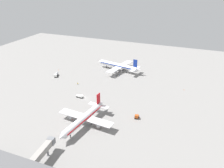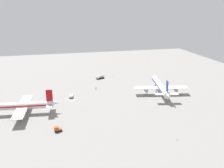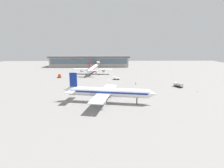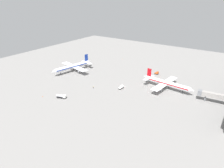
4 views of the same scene
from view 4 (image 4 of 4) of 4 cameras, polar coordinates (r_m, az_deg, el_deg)
ground at (r=147.79m, az=3.10°, el=-0.80°), size 288.00×288.00×0.00m
airplane_at_gate at (r=179.20m, az=-10.94°, el=4.87°), size 40.42×32.83×12.38m
airplane_taxiing at (r=147.83m, az=15.09°, el=0.21°), size 31.63×39.27×11.94m
pushback_tractor at (r=144.83m, az=2.64°, el=-0.91°), size 4.59×2.63×1.90m
fuel_truck at (r=135.39m, az=-14.05°, el=-3.34°), size 3.92×6.57×2.50m
baggage_tug at (r=174.53m, az=12.53°, el=3.04°), size 2.59×3.43×2.30m
ground_crew_worker at (r=145.52m, az=-5.31°, el=-0.92°), size 0.52×0.51×1.67m
jet_bridge at (r=138.98m, az=26.73°, el=-2.87°), size 4.70×19.61×6.74m
safety_cone_near_gate at (r=141.02m, az=-18.95°, el=-3.32°), size 0.44×0.44×0.60m
safety_cone_mid_apron at (r=210.82m, az=2.87°, el=6.98°), size 0.44×0.44×0.60m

